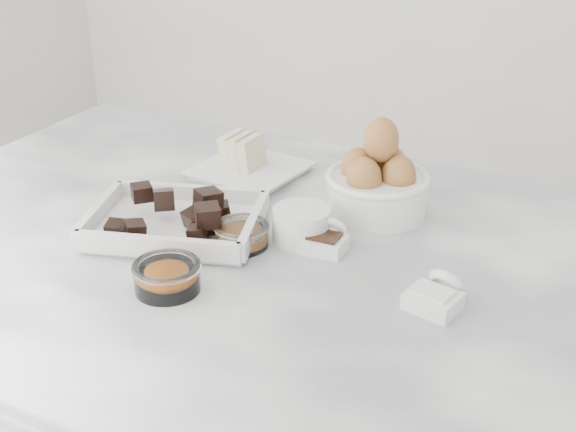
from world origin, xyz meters
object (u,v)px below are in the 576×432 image
object	(u,v)px
sugar_ramekin	(301,223)
butter_plate	(248,163)
vanilla_spoon	(326,239)
zest_bowl	(167,276)
salt_spoon	(436,296)
egg_bowl	(377,183)
honey_bowl	(242,234)
chocolate_dish	(175,216)

from	to	relation	value
sugar_ramekin	butter_plate	bearing A→B (deg)	136.70
sugar_ramekin	vanilla_spoon	world-z (taller)	sugar_ramekin
zest_bowl	salt_spoon	size ratio (longest dim) A/B	1.05
egg_bowl	vanilla_spoon	xyz separation A→B (m)	(-0.02, -0.14, -0.03)
honey_bowl	vanilla_spoon	distance (m)	0.11
butter_plate	vanilla_spoon	size ratio (longest dim) A/B	2.45
zest_bowl	salt_spoon	world-z (taller)	salt_spoon
egg_bowl	butter_plate	bearing A→B (deg)	170.80
chocolate_dish	butter_plate	size ratio (longest dim) A/B	1.58
salt_spoon	honey_bowl	bearing A→B (deg)	174.25
chocolate_dish	honey_bowl	xyz separation A→B (m)	(0.10, 0.01, -0.01)
sugar_ramekin	salt_spoon	world-z (taller)	sugar_ramekin
sugar_ramekin	egg_bowl	size ratio (longest dim) A/B	0.52
chocolate_dish	salt_spoon	size ratio (longest dim) A/B	3.44
egg_bowl	honey_bowl	xyz separation A→B (m)	(-0.12, -0.18, -0.03)
butter_plate	zest_bowl	size ratio (longest dim) A/B	2.07
salt_spoon	butter_plate	bearing A→B (deg)	147.94
zest_bowl	honey_bowl	bearing A→B (deg)	80.56
butter_plate	egg_bowl	xyz separation A→B (m)	(0.24, -0.04, 0.03)
chocolate_dish	honey_bowl	bearing A→B (deg)	3.15
egg_bowl	chocolate_dish	bearing A→B (deg)	-140.72
butter_plate	sugar_ramekin	size ratio (longest dim) A/B	2.24
butter_plate	vanilla_spoon	bearing A→B (deg)	-38.73
sugar_ramekin	egg_bowl	world-z (taller)	egg_bowl
sugar_ramekin	vanilla_spoon	bearing A→B (deg)	-10.80
egg_bowl	salt_spoon	distance (m)	0.26
butter_plate	zest_bowl	distance (m)	0.37
sugar_ramekin	vanilla_spoon	distance (m)	0.04
butter_plate	honey_bowl	xyz separation A→B (m)	(0.11, -0.22, -0.00)
butter_plate	zest_bowl	xyz separation A→B (m)	(0.09, -0.36, -0.00)
butter_plate	honey_bowl	size ratio (longest dim) A/B	2.32
chocolate_dish	butter_plate	xyz separation A→B (m)	(-0.01, 0.23, -0.00)
egg_bowl	vanilla_spoon	size ratio (longest dim) A/B	2.12
egg_bowl	sugar_ramekin	bearing A→B (deg)	-114.63
chocolate_dish	vanilla_spoon	size ratio (longest dim) A/B	3.87
zest_bowl	salt_spoon	bearing A→B (deg)	20.35
chocolate_dish	zest_bowl	bearing A→B (deg)	-59.33
sugar_ramekin	zest_bowl	world-z (taller)	sugar_ramekin
chocolate_dish	salt_spoon	world-z (taller)	chocolate_dish
butter_plate	salt_spoon	distance (m)	0.47
chocolate_dish	sugar_ramekin	world-z (taller)	chocolate_dish
honey_bowl	zest_bowl	size ratio (longest dim) A/B	0.89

